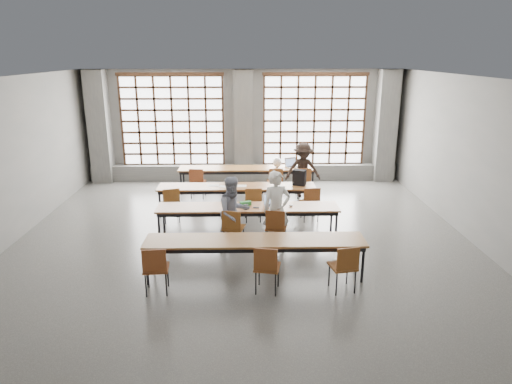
% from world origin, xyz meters
% --- Properties ---
extents(floor, '(11.00, 11.00, 0.00)m').
position_xyz_m(floor, '(0.00, 0.00, 0.00)').
color(floor, '#51514F').
rests_on(floor, ground).
extents(ceiling, '(11.00, 11.00, 0.00)m').
position_xyz_m(ceiling, '(0.00, 0.00, 3.50)').
color(ceiling, silver).
rests_on(ceiling, floor).
extents(wall_back, '(10.00, 0.00, 10.00)m').
position_xyz_m(wall_back, '(0.00, 5.50, 1.75)').
color(wall_back, '#60605E').
rests_on(wall_back, floor).
extents(wall_front, '(10.00, 0.00, 10.00)m').
position_xyz_m(wall_front, '(0.00, -5.50, 1.75)').
color(wall_front, '#60605E').
rests_on(wall_front, floor).
extents(wall_right, '(0.00, 11.00, 11.00)m').
position_xyz_m(wall_right, '(5.00, 0.00, 1.75)').
color(wall_right, '#60605E').
rests_on(wall_right, floor).
extents(column_left, '(0.60, 0.55, 3.50)m').
position_xyz_m(column_left, '(-4.50, 5.22, 1.75)').
color(column_left, '#535350').
rests_on(column_left, floor).
extents(column_mid, '(0.60, 0.55, 3.50)m').
position_xyz_m(column_mid, '(0.00, 5.22, 1.75)').
color(column_mid, '#535350').
rests_on(column_mid, floor).
extents(column_right, '(0.60, 0.55, 3.50)m').
position_xyz_m(column_right, '(4.50, 5.22, 1.75)').
color(column_right, '#535350').
rests_on(column_right, floor).
extents(window_left, '(3.32, 0.12, 3.00)m').
position_xyz_m(window_left, '(-2.25, 5.42, 1.90)').
color(window_left, white).
rests_on(window_left, wall_back).
extents(window_right, '(3.32, 0.12, 3.00)m').
position_xyz_m(window_right, '(2.25, 5.42, 1.90)').
color(window_right, white).
rests_on(window_right, wall_back).
extents(sill_ledge, '(9.80, 0.35, 0.50)m').
position_xyz_m(sill_ledge, '(0.00, 5.30, 0.25)').
color(sill_ledge, '#535350').
rests_on(sill_ledge, floor).
extents(desk_row_a, '(4.00, 0.70, 0.73)m').
position_xyz_m(desk_row_a, '(0.10, 3.99, 0.66)').
color(desk_row_a, brown).
rests_on(desk_row_a, floor).
extents(desk_row_b, '(4.00, 0.70, 0.73)m').
position_xyz_m(desk_row_b, '(-0.17, 2.06, 0.66)').
color(desk_row_b, brown).
rests_on(desk_row_b, floor).
extents(desk_row_c, '(4.00, 0.70, 0.73)m').
position_xyz_m(desk_row_c, '(0.11, 0.43, 0.66)').
color(desk_row_c, brown).
rests_on(desk_row_c, floor).
extents(desk_row_d, '(4.00, 0.70, 0.73)m').
position_xyz_m(desk_row_d, '(0.23, -1.43, 0.66)').
color(desk_row_d, brown).
rests_on(desk_row_d, floor).
extents(chair_back_left, '(0.46, 0.46, 0.88)m').
position_xyz_m(chair_back_left, '(-1.31, 3.36, 0.54)').
color(chair_back_left, maroon).
rests_on(chair_back_left, floor).
extents(chair_back_mid, '(0.45, 0.45, 0.88)m').
position_xyz_m(chair_back_mid, '(0.90, 3.36, 0.54)').
color(chair_back_mid, brown).
rests_on(chair_back_mid, floor).
extents(chair_back_right, '(0.43, 0.44, 0.88)m').
position_xyz_m(chair_back_right, '(1.70, 3.36, 0.54)').
color(chair_back_right, brown).
rests_on(chair_back_right, floor).
extents(chair_mid_left, '(0.52, 0.52, 0.88)m').
position_xyz_m(chair_mid_left, '(-1.74, 1.43, 0.54)').
color(chair_mid_left, brown).
rests_on(chair_mid_left, floor).
extents(chair_mid_centre, '(0.45, 0.45, 0.88)m').
position_xyz_m(chair_mid_centre, '(0.24, 1.43, 0.54)').
color(chair_mid_centre, brown).
rests_on(chair_mid_centre, floor).
extents(chair_mid_right, '(0.47, 0.47, 0.88)m').
position_xyz_m(chair_mid_right, '(1.64, 1.43, 0.54)').
color(chair_mid_right, brown).
rests_on(chair_mid_right, floor).
extents(chair_front_left, '(0.51, 0.51, 0.88)m').
position_xyz_m(chair_front_left, '(-0.21, -0.20, 0.54)').
color(chair_front_left, brown).
rests_on(chair_front_left, floor).
extents(chair_front_right, '(0.50, 0.50, 0.88)m').
position_xyz_m(chair_front_right, '(0.69, -0.20, 0.54)').
color(chair_front_right, maroon).
rests_on(chair_front_right, floor).
extents(chair_near_left, '(0.45, 0.46, 0.88)m').
position_xyz_m(chair_near_left, '(-1.46, -2.06, 0.54)').
color(chair_near_left, brown).
rests_on(chair_near_left, floor).
extents(chair_near_mid, '(0.49, 0.50, 0.88)m').
position_xyz_m(chair_near_mid, '(0.42, -2.06, 0.54)').
color(chair_near_mid, brown).
rests_on(chair_near_mid, floor).
extents(chair_near_right, '(0.50, 0.50, 0.88)m').
position_xyz_m(chair_near_right, '(1.75, -2.06, 0.54)').
color(chair_near_right, brown).
rests_on(chair_near_right, floor).
extents(student_male, '(0.69, 0.55, 1.65)m').
position_xyz_m(student_male, '(0.71, -0.07, 0.83)').
color(student_male, silver).
rests_on(student_male, floor).
extents(student_female, '(0.94, 0.87, 1.54)m').
position_xyz_m(student_female, '(-0.19, -0.07, 0.77)').
color(student_female, '#19224B').
rests_on(student_female, floor).
extents(student_back, '(1.01, 0.59, 1.55)m').
position_xyz_m(student_back, '(1.70, 3.49, 0.78)').
color(student_back, black).
rests_on(student_back, floor).
extents(laptop_front, '(0.41, 0.36, 0.26)m').
position_xyz_m(laptop_front, '(0.65, 0.54, 0.79)').
color(laptop_front, '#B5B6BB').
rests_on(laptop_front, desk_row_c).
extents(laptop_back, '(0.45, 0.42, 0.26)m').
position_xyz_m(laptop_back, '(1.42, 4.09, 0.79)').
color(laptop_back, silver).
rests_on(laptop_back, desk_row_a).
extents(mouse, '(0.12, 0.10, 0.04)m').
position_xyz_m(mouse, '(1.06, 0.41, 0.75)').
color(mouse, silver).
rests_on(mouse, desk_row_c).
extents(green_box, '(0.27, 0.16, 0.09)m').
position_xyz_m(green_box, '(0.06, 0.51, 0.78)').
color(green_box, '#287C32').
rests_on(green_box, desk_row_c).
extents(phone, '(0.14, 0.07, 0.01)m').
position_xyz_m(phone, '(0.29, 0.33, 0.74)').
color(phone, black).
rests_on(phone, desk_row_c).
extents(paper_sheet_a, '(0.31, 0.23, 0.00)m').
position_xyz_m(paper_sheet_a, '(-0.77, 2.11, 0.73)').
color(paper_sheet_a, white).
rests_on(paper_sheet_a, desk_row_b).
extents(paper_sheet_b, '(0.34, 0.28, 0.00)m').
position_xyz_m(paper_sheet_b, '(-0.47, 2.01, 0.73)').
color(paper_sheet_b, silver).
rests_on(paper_sheet_b, desk_row_b).
extents(paper_sheet_c, '(0.30, 0.21, 0.00)m').
position_xyz_m(paper_sheet_c, '(-0.07, 2.06, 0.73)').
color(paper_sheet_c, white).
rests_on(paper_sheet_c, desk_row_b).
extents(backpack, '(0.37, 0.30, 0.40)m').
position_xyz_m(backpack, '(1.43, 2.11, 0.93)').
color(backpack, black).
rests_on(backpack, desk_row_b).
extents(plastic_bag, '(0.27, 0.23, 0.29)m').
position_xyz_m(plastic_bag, '(1.00, 4.04, 0.87)').
color(plastic_bag, silver).
rests_on(plastic_bag, desk_row_a).
extents(red_pouch, '(0.21, 0.13, 0.06)m').
position_xyz_m(red_pouch, '(-1.47, -1.98, 0.50)').
color(red_pouch, '#AD152B').
rests_on(red_pouch, chair_near_left).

